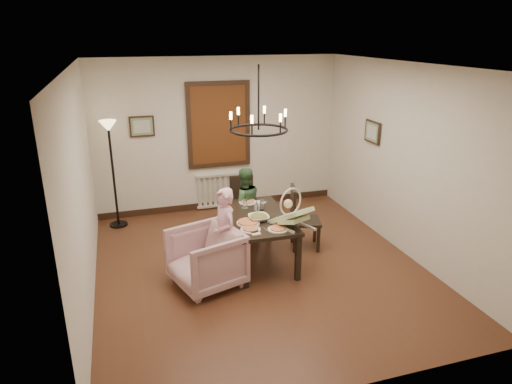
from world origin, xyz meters
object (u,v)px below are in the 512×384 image
chair_right (306,217)px  armchair (206,258)px  seated_man (244,210)px  baby_bouncer (292,214)px  floor_lamp (113,176)px  dining_table (258,221)px  drinking_glass (256,209)px  chair_far (244,204)px  elderly_woman (225,241)px

chair_right → armchair: chair_right is taller
seated_man → baby_bouncer: bearing=102.3°
seated_man → floor_lamp: size_ratio=0.55×
dining_table → seated_man: 0.77m
seated_man → floor_lamp: bearing=-32.8°
baby_bouncer → drinking_glass: bearing=96.2°
seated_man → drinking_glass: (-0.01, -0.67, 0.27)m
chair_far → seated_man: 0.38m
seated_man → baby_bouncer: 1.35m
dining_table → elderly_woman: 0.66m
armchair → chair_right: bearing=93.9°
seated_man → dining_table: bearing=88.2°
chair_right → baby_bouncer: 0.93m
dining_table → seated_man: bearing=92.0°
chair_far → elderly_woman: bearing=-110.6°
elderly_woman → seated_man: bearing=139.0°
chair_far → drinking_glass: 1.09m
armchair → drinking_glass: size_ratio=6.38×
chair_far → dining_table: bearing=-90.4°
chair_right → seated_man: (-0.82, 0.57, -0.00)m
chair_far → baby_bouncer: 1.69m
dining_table → elderly_woman: elderly_woman is taller
dining_table → armchair: size_ratio=1.79×
chair_far → floor_lamp: bearing=162.8°
chair_right → seated_man: same height
floor_lamp → dining_table: bearing=-44.7°
elderly_woman → drinking_glass: (0.57, 0.40, 0.24)m
dining_table → drinking_glass: bearing=96.8°
dining_table → elderly_woman: size_ratio=1.45×
armchair → drinking_glass: 1.09m
chair_right → baby_bouncer: (-0.51, -0.68, 0.39)m
elderly_woman → seated_man: elderly_woman is taller
baby_bouncer → floor_lamp: size_ratio=0.31×
chair_right → floor_lamp: 3.30m
chair_right → armchair: (-1.69, -0.65, -0.11)m
elderly_woman → chair_right: bearing=97.0°
chair_right → drinking_glass: 0.88m
armchair → elderly_woman: size_ratio=0.81×
dining_table → chair_far: bearing=87.3°
armchair → baby_bouncer: baby_bouncer is taller
baby_bouncer → armchair: bearing=155.6°
chair_far → floor_lamp: (-2.04, 0.81, 0.44)m
dining_table → chair_right: chair_right is taller
chair_far → baby_bouncer: bearing=-77.8°
dining_table → floor_lamp: size_ratio=0.85×
armchair → baby_bouncer: 1.28m
dining_table → chair_far: (0.09, 1.13, -0.16)m
elderly_woman → drinking_glass: bearing=112.4°
chair_far → seated_man: (-0.09, -0.37, 0.04)m
armchair → dining_table: bearing=100.8°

